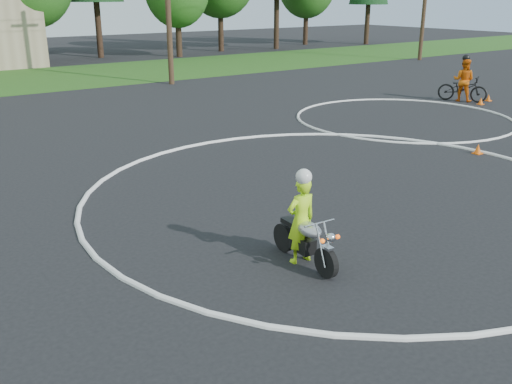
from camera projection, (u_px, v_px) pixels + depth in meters
ground at (450, 235)px, 11.12m from camera, size 120.00×120.00×0.00m
grass_strip at (41, 79)px, 31.81m from camera, size 120.00×10.00×0.02m
course_markings at (365, 165)px, 15.66m from camera, size 19.05×19.05×0.12m
primary_motorcycle at (306, 240)px, 9.80m from camera, size 0.61×1.75×0.92m
rider_primary_grp at (301, 218)px, 9.78m from camera, size 0.59×0.41×1.71m
rider_second_grp at (463, 85)px, 24.90m from camera, size 1.51×2.22×2.03m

